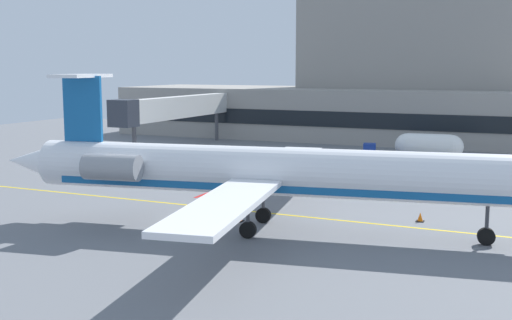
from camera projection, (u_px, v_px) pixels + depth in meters
The scene contains 9 objects.
ground at pixel (189, 222), 38.09m from camera, with size 120.00×120.00×0.11m.
terminal_building at pixel (374, 81), 82.27m from camera, with size 60.07×17.70×20.05m.
jet_bridge_west at pixel (173, 108), 70.23m from camera, with size 2.40×22.06×5.99m.
regional_jet at pixel (272, 172), 35.21m from camera, with size 33.83×26.10×8.70m.
baggage_tug at pixel (375, 155), 60.48m from camera, with size 3.15×2.30×1.93m.
pushback_tractor at pixel (307, 173), 49.74m from camera, with size 3.45×2.63×2.05m.
fuel_tank at pixel (429, 146), 61.52m from camera, with size 6.46×2.77×2.75m.
safety_cone_alpha at pixel (239, 217), 37.90m from camera, with size 0.47×0.47×0.55m.
safety_cone_bravo at pixel (420, 217), 37.86m from camera, with size 0.47×0.47×0.55m.
Camera 1 is at (18.80, -32.31, 9.09)m, focal length 44.71 mm.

